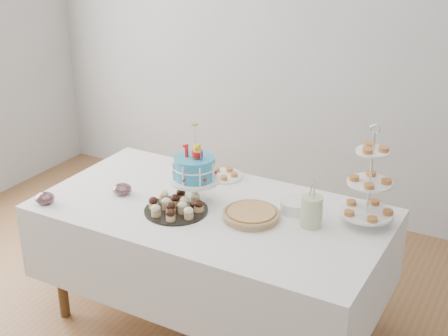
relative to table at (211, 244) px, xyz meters
The scene contains 11 objects.
walls 0.86m from the table, 90.00° to the right, with size 5.04×4.04×2.70m.
table is the anchor object (origin of this frame).
birthday_cake 0.37m from the table, 161.32° to the left, with size 0.29×0.29×0.44m.
cupcake_tray 0.33m from the table, 139.71° to the right, with size 0.35×0.35×0.08m.
pie 0.36m from the table, ahead, with size 0.31×0.31×0.05m.
tiered_stand 0.95m from the table, 17.29° to the left, with size 0.28×0.28×0.55m.
plate_stack 0.53m from the table, 24.31° to the left, with size 0.17×0.17×0.06m.
pastry_plate 0.49m from the table, 110.15° to the left, with size 0.24×0.24×0.04m.
jam_bowl_a 0.96m from the table, 154.62° to the right, with size 0.11×0.11×0.06m.
jam_bowl_b 0.60m from the table, 169.90° to the right, with size 0.11×0.11×0.07m.
utensil_pitcher 0.64m from the table, ahead, with size 0.12×0.11×0.25m.
Camera 1 is at (1.55, -2.34, 2.34)m, focal length 50.00 mm.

